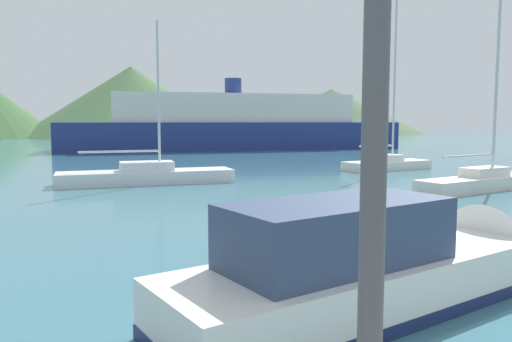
# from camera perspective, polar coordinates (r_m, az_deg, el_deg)

# --- Properties ---
(motorboat_near) EXTENTS (7.68, 3.51, 2.23)m
(motorboat_near) POSITION_cam_1_polar(r_m,az_deg,el_deg) (8.16, 14.66, -10.71)
(motorboat_near) COLOR white
(motorboat_near) RESTS_ON ground_plane
(sailboat_inner) EXTENTS (5.71, 2.31, 9.97)m
(sailboat_inner) POSITION_cam_1_polar(r_m,az_deg,el_deg) (30.43, 14.75, 0.98)
(sailboat_inner) COLOR white
(sailboat_inner) RESTS_ON ground_plane
(sailboat_middle) EXTENTS (7.94, 2.16, 7.34)m
(sailboat_middle) POSITION_cam_1_polar(r_m,az_deg,el_deg) (23.38, -12.36, -0.43)
(sailboat_middle) COLOR silver
(sailboat_middle) RESTS_ON ground_plane
(sailboat_outer) EXTENTS (7.30, 2.75, 8.97)m
(sailboat_outer) POSITION_cam_1_polar(r_m,az_deg,el_deg) (22.87, 24.64, -0.90)
(sailboat_outer) COLOR white
(sailboat_outer) RESTS_ON ground_plane
(ferry_distant) EXTENTS (34.39, 9.90, 7.16)m
(ferry_distant) POSITION_cam_1_polar(r_m,az_deg,el_deg) (50.99, -2.61, 5.24)
(ferry_distant) COLOR navy
(ferry_distant) RESTS_ON ground_plane
(hill_east) EXTENTS (41.11, 41.11, 13.31)m
(hill_east) POSITION_cam_1_polar(r_m,az_deg,el_deg) (99.23, -14.04, 7.73)
(hill_east) COLOR #476B42
(hill_east) RESTS_ON ground_plane
(hill_far_east) EXTENTS (43.02, 43.02, 10.38)m
(hill_far_east) POSITION_cam_1_polar(r_m,az_deg,el_deg) (118.99, 8.60, 6.76)
(hill_far_east) COLOR #4C6647
(hill_far_east) RESTS_ON ground_plane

